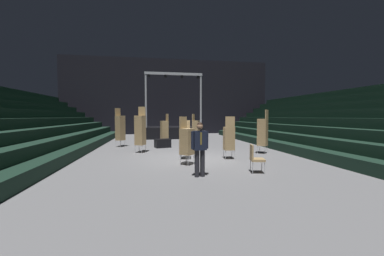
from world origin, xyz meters
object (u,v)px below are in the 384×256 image
chair_stack_front_right (185,140)px  chair_stack_rear_centre (120,127)px  chair_stack_mid_centre (196,129)px  loose_chair_near_man (255,157)px  chair_stack_mid_right (164,130)px  stage_riser (173,131)px  chair_stack_rear_left (140,130)px  chair_stack_rear_right (229,138)px  chair_stack_mid_left (263,132)px  equipment_road_case (163,143)px  man_with_tie (200,146)px  chair_stack_front_left (187,141)px

chair_stack_front_right → chair_stack_rear_centre: chair_stack_rear_centre is taller
chair_stack_mid_centre → chair_stack_rear_centre: 5.11m
loose_chair_near_man → chair_stack_mid_right: bearing=-149.0°
chair_stack_mid_centre → stage_riser: bearing=-135.0°
chair_stack_rear_left → chair_stack_rear_right: (3.96, -2.48, -0.25)m
chair_stack_mid_left → equipment_road_case: bearing=100.5°
chair_stack_rear_centre → chair_stack_mid_right: bearing=135.7°
chair_stack_front_right → chair_stack_mid_centre: 6.12m
equipment_road_case → loose_chair_near_man: (2.79, -6.87, 0.27)m
equipment_road_case → chair_stack_rear_right: bearing=-57.4°
chair_stack_mid_right → equipment_road_case: chair_stack_mid_right is taller
chair_stack_front_right → equipment_road_case: 4.11m
man_with_tie → chair_stack_mid_centre: chair_stack_mid_centre is taller
chair_stack_front_left → chair_stack_rear_left: bearing=-104.4°
chair_stack_front_right → loose_chair_near_man: size_ratio=1.81×
chair_stack_mid_right → chair_stack_rear_right: bearing=-168.3°
chair_stack_rear_right → chair_stack_rear_centre: 7.37m
man_with_tie → chair_stack_front_left: 1.84m
chair_stack_mid_right → chair_stack_rear_centre: (-2.75, -0.32, 0.17)m
chair_stack_mid_left → chair_stack_rear_left: chair_stack_rear_left is taller
man_with_tie → loose_chair_near_man: size_ratio=1.81×
chair_stack_front_right → chair_stack_rear_left: chair_stack_rear_left is taller
chair_stack_front_right → chair_stack_mid_left: bearing=-157.2°
chair_stack_mid_centre → chair_stack_rear_right: (0.34, -6.22, -0.08)m
man_with_tie → chair_stack_front_left: (-0.14, 1.84, -0.02)m
chair_stack_mid_right → loose_chair_near_man: 8.44m
chair_stack_mid_centre → chair_stack_rear_right: size_ratio=1.09×
chair_stack_mid_left → equipment_road_case: size_ratio=2.47×
chair_stack_front_left → chair_stack_rear_centre: bearing=-105.3°
chair_stack_rear_right → man_with_tie: bearing=-119.4°
stage_riser → equipment_road_case: stage_riser is taller
stage_riser → chair_stack_rear_right: bearing=-81.5°
loose_chair_near_man → chair_stack_mid_centre: bearing=-164.6°
equipment_road_case → chair_stack_mid_right: bearing=81.5°
stage_riser → chair_stack_mid_centre: size_ratio=2.67×
man_with_tie → chair_stack_rear_left: (-2.08, 5.25, 0.23)m
stage_riser → chair_stack_mid_centre: 4.64m
chair_stack_front_right → chair_stack_rear_left: size_ratio=0.72×
stage_riser → chair_stack_mid_left: stage_riser is taller
chair_stack_mid_left → man_with_tie: bearing=177.2°
stage_riser → chair_stack_mid_centre: stage_riser is taller
man_with_tie → chair_stack_mid_centre: (1.54, 9.00, 0.06)m
chair_stack_front_left → chair_stack_rear_left: 3.94m
chair_stack_mid_left → chair_stack_rear_right: (-2.17, -1.16, -0.17)m
chair_stack_front_right → chair_stack_rear_right: size_ratio=0.91×
chair_stack_rear_left → loose_chair_near_man: bearing=156.3°
man_with_tie → chair_stack_rear_left: bearing=-76.4°
stage_riser → chair_stack_rear_left: size_ratio=2.29×
chair_stack_rear_left → chair_stack_mid_right: bearing=-87.3°
equipment_road_case → loose_chair_near_man: loose_chair_near_man is taller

